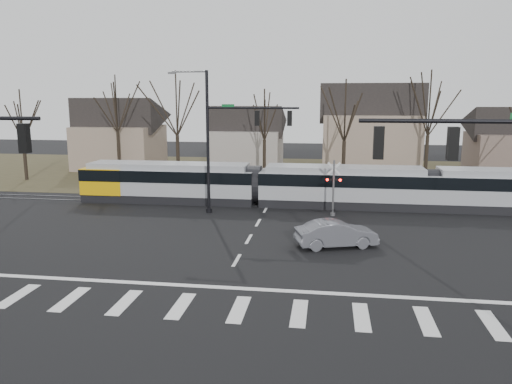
# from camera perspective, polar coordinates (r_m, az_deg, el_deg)

# --- Properties ---
(ground) EXTENTS (140.00, 140.00, 0.00)m
(ground) POSITION_cam_1_polar(r_m,az_deg,el_deg) (24.31, -3.09, -9.29)
(ground) COLOR black
(grass_verge) EXTENTS (140.00, 28.00, 0.01)m
(grass_verge) POSITION_cam_1_polar(r_m,az_deg,el_deg) (55.20, 3.43, 2.07)
(grass_verge) COLOR #38331E
(grass_verge) RESTS_ON ground
(crosswalk) EXTENTS (27.00, 2.60, 0.01)m
(crosswalk) POSITION_cam_1_polar(r_m,az_deg,el_deg) (20.68, -5.32, -13.01)
(crosswalk) COLOR silver
(crosswalk) RESTS_ON ground
(stop_line) EXTENTS (28.00, 0.35, 0.01)m
(stop_line) POSITION_cam_1_polar(r_m,az_deg,el_deg) (22.66, -4.00, -10.81)
(stop_line) COLOR silver
(stop_line) RESTS_ON ground
(lane_dashes) EXTENTS (0.18, 30.00, 0.01)m
(lane_dashes) POSITION_cam_1_polar(r_m,az_deg,el_deg) (39.53, 1.46, -1.39)
(lane_dashes) COLOR silver
(lane_dashes) RESTS_ON ground
(rail_pair) EXTENTS (90.00, 1.52, 0.06)m
(rail_pair) POSITION_cam_1_polar(r_m,az_deg,el_deg) (39.33, 1.42, -1.42)
(rail_pair) COLOR #59595E
(rail_pair) RESTS_ON ground
(tram) EXTENTS (41.32, 3.07, 3.13)m
(tram) POSITION_cam_1_polar(r_m,az_deg,el_deg) (38.96, 9.71, 0.82)
(tram) COLOR gray
(tram) RESTS_ON ground
(sedan) EXTENTS (4.33, 5.53, 1.51)m
(sedan) POSITION_cam_1_polar(r_m,az_deg,el_deg) (28.59, 9.16, -4.73)
(sedan) COLOR slate
(sedan) RESTS_ON ground
(signal_pole_near_right) EXTENTS (6.72, 0.44, 8.00)m
(signal_pole_near_right) POSITION_cam_1_polar(r_m,az_deg,el_deg) (17.58, 26.54, -0.75)
(signal_pole_near_right) COLOR black
(signal_pole_near_right) RESTS_ON ground
(signal_pole_far) EXTENTS (9.28, 0.44, 10.20)m
(signal_pole_far) POSITION_cam_1_polar(r_m,az_deg,el_deg) (35.66, -3.04, 6.52)
(signal_pole_far) COLOR black
(signal_pole_far) RESTS_ON ground
(rail_crossing_signal) EXTENTS (1.08, 0.36, 4.00)m
(rail_crossing_signal) POSITION_cam_1_polar(r_m,az_deg,el_deg) (35.76, 8.84, 0.26)
(rail_crossing_signal) COLOR #59595B
(rail_crossing_signal) RESTS_ON ground
(tree_row) EXTENTS (59.20, 7.20, 10.00)m
(tree_row) POSITION_cam_1_polar(r_m,az_deg,el_deg) (48.56, 5.26, 6.79)
(tree_row) COLOR black
(tree_row) RESTS_ON ground
(house_a) EXTENTS (9.72, 8.64, 8.60)m
(house_a) POSITION_cam_1_polar(r_m,az_deg,el_deg) (61.61, -15.36, 6.79)
(house_a) COLOR #836F5E
(house_a) RESTS_ON ground
(house_b) EXTENTS (8.64, 7.56, 7.65)m
(house_b) POSITION_cam_1_polar(r_m,az_deg,el_deg) (59.32, -1.04, 6.55)
(house_b) COLOR gray
(house_b) RESTS_ON ground
(house_c) EXTENTS (10.80, 8.64, 10.10)m
(house_c) POSITION_cam_1_polar(r_m,az_deg,el_deg) (55.64, 12.93, 7.31)
(house_c) COLOR #836F5E
(house_c) RESTS_ON ground
(house_d) EXTENTS (8.64, 7.56, 7.65)m
(house_d) POSITION_cam_1_polar(r_m,az_deg,el_deg) (60.74, 27.04, 5.48)
(house_d) COLOR brown
(house_d) RESTS_ON ground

